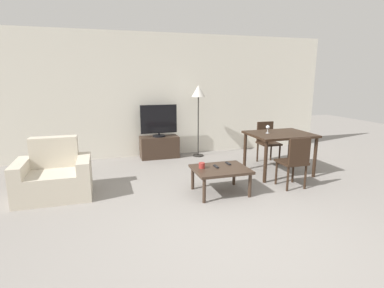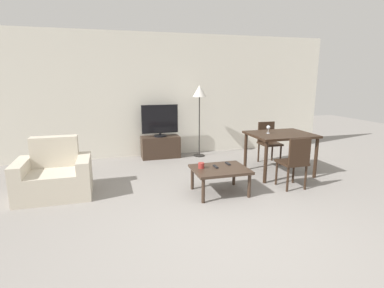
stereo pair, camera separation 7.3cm
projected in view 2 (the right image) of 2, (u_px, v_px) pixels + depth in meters
name	position (u px, v px, depth m)	size (l,w,h in m)	color
ground_plane	(234.00, 235.00, 3.41)	(18.00, 18.00, 0.00)	gray
wall_back	(166.00, 96.00, 6.72)	(7.88, 0.06, 2.70)	silver
armchair	(55.00, 176.00, 4.50)	(1.04, 0.76, 0.86)	beige
tv_stand	(160.00, 147.00, 6.66)	(0.84, 0.39, 0.48)	#38281E
tv	(160.00, 121.00, 6.53)	(0.80, 0.28, 0.70)	black
coffee_table	(220.00, 171.00, 4.56)	(0.83, 0.67, 0.40)	#38281E
dining_table	(280.00, 139.00, 5.43)	(1.11, 0.88, 0.76)	black
dining_chair_near	(295.00, 160.00, 4.73)	(0.40, 0.40, 0.85)	black
dining_chair_far	(268.00, 140.00, 6.22)	(0.40, 0.40, 0.85)	black
floor_lamp	(199.00, 96.00, 6.53)	(0.30, 0.30, 1.59)	black
remote_primary	(228.00, 164.00, 4.76)	(0.04, 0.15, 0.02)	black
remote_secondary	(216.00, 167.00, 4.60)	(0.04, 0.15, 0.02)	black
cup_white_near	(201.00, 165.00, 4.54)	(0.09, 0.09, 0.09)	maroon
wine_glass_left	(268.00, 128.00, 5.39)	(0.07, 0.07, 0.15)	silver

